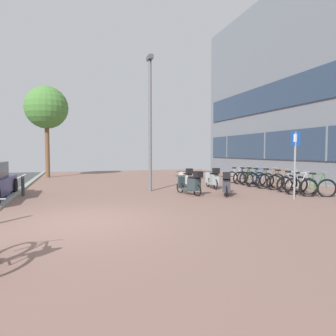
# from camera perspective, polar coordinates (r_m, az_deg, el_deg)

# --- Properties ---
(ground) EXTENTS (21.00, 40.00, 0.13)m
(ground) POSITION_cam_1_polar(r_m,az_deg,el_deg) (7.86, -5.17, -9.62)
(ground) COLOR #323434
(bicycle_rack_00) EXTENTS (1.27, 0.68, 0.99)m
(bicycle_rack_00) POSITION_cam_1_polar(r_m,az_deg,el_deg) (12.76, 26.51, -3.36)
(bicycle_rack_00) COLOR black
(bicycle_rack_00) RESTS_ON ground
(bicycle_rack_01) EXTENTS (1.33, 0.52, 0.98)m
(bicycle_rack_01) POSITION_cam_1_polar(r_m,az_deg,el_deg) (13.14, 23.89, -3.14)
(bicycle_rack_01) COLOR black
(bicycle_rack_01) RESTS_ON ground
(bicycle_rack_02) EXTENTS (1.36, 0.48, 0.98)m
(bicycle_rack_02) POSITION_cam_1_polar(r_m,az_deg,el_deg) (13.76, 22.50, -2.84)
(bicycle_rack_02) COLOR black
(bicycle_rack_02) RESTS_ON ground
(bicycle_rack_03) EXTENTS (1.28, 0.61, 1.00)m
(bicycle_rack_03) POSITION_cam_1_polar(r_m,az_deg,el_deg) (14.30, 20.79, -2.56)
(bicycle_rack_03) COLOR black
(bicycle_rack_03) RESTS_ON ground
(bicycle_rack_04) EXTENTS (1.41, 0.47, 1.03)m
(bicycle_rack_04) POSITION_cam_1_polar(r_m,az_deg,el_deg) (14.77, 18.81, -2.33)
(bicycle_rack_04) COLOR black
(bicycle_rack_04) RESTS_ON ground
(bicycle_rack_05) EXTENTS (1.39, 0.54, 1.01)m
(bicycle_rack_05) POSITION_cam_1_polar(r_m,az_deg,el_deg) (15.27, 17.00, -2.15)
(bicycle_rack_05) COLOR black
(bicycle_rack_05) RESTS_ON ground
(bicycle_rack_06) EXTENTS (1.29, 0.62, 1.00)m
(bicycle_rack_06) POSITION_cam_1_polar(r_m,az_deg,el_deg) (15.88, 15.80, -1.95)
(bicycle_rack_06) COLOR black
(bicycle_rack_06) RESTS_ON ground
(bicycle_rack_07) EXTENTS (1.29, 0.49, 0.97)m
(bicycle_rack_07) POSITION_cam_1_polar(r_m,az_deg,el_deg) (16.44, 14.42, -1.80)
(bicycle_rack_07) COLOR black
(bicycle_rack_07) RESTS_ON ground
(bicycle_rack_08) EXTENTS (1.27, 0.47, 0.93)m
(bicycle_rack_08) POSITION_cam_1_polar(r_m,az_deg,el_deg) (16.98, 12.98, -1.67)
(bicycle_rack_08) COLOR black
(bicycle_rack_08) RESTS_ON ground
(scooter_near) EXTENTS (0.53, 1.83, 0.96)m
(scooter_near) POSITION_cam_1_polar(r_m,az_deg,el_deg) (14.47, 3.53, -2.00)
(scooter_near) COLOR black
(scooter_near) RESTS_ON ground
(scooter_mid) EXTENTS (1.07, 1.62, 0.97)m
(scooter_mid) POSITION_cam_1_polar(r_m,az_deg,el_deg) (11.93, 11.04, -3.11)
(scooter_mid) COLOR black
(scooter_mid) RESTS_ON ground
(scooter_far) EXTENTS (0.71, 1.65, 0.99)m
(scooter_far) POSITION_cam_1_polar(r_m,az_deg,el_deg) (11.94, 4.51, -3.00)
(scooter_far) COLOR black
(scooter_far) RESTS_ON ground
(scooter_extra) EXTENTS (0.59, 1.69, 1.00)m
(scooter_extra) POSITION_cam_1_polar(r_m,az_deg,el_deg) (14.16, 8.54, -2.06)
(scooter_extra) COLOR black
(scooter_extra) RESTS_ON ground
(parking_sign) EXTENTS (0.40, 0.07, 2.42)m
(parking_sign) POSITION_cam_1_polar(r_m,az_deg,el_deg) (11.64, 22.97, 1.82)
(parking_sign) COLOR gray
(parking_sign) RESTS_ON ground
(lamp_post) EXTENTS (0.20, 0.52, 5.81)m
(lamp_post) POSITION_cam_1_polar(r_m,az_deg,el_deg) (13.14, -3.43, 9.71)
(lamp_post) COLOR slate
(lamp_post) RESTS_ON ground
(street_tree) EXTENTS (2.80, 2.80, 6.06)m
(street_tree) POSITION_cam_1_polar(r_m,az_deg,el_deg) (21.86, -22.07, 10.51)
(street_tree) COLOR brown
(street_tree) RESTS_ON ground
(bollard_far) EXTENTS (0.12, 0.12, 0.77)m
(bollard_far) POSITION_cam_1_polar(r_m,az_deg,el_deg) (12.94, -25.83, -3.10)
(bollard_far) COLOR #38383D
(bollard_far) RESTS_ON ground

